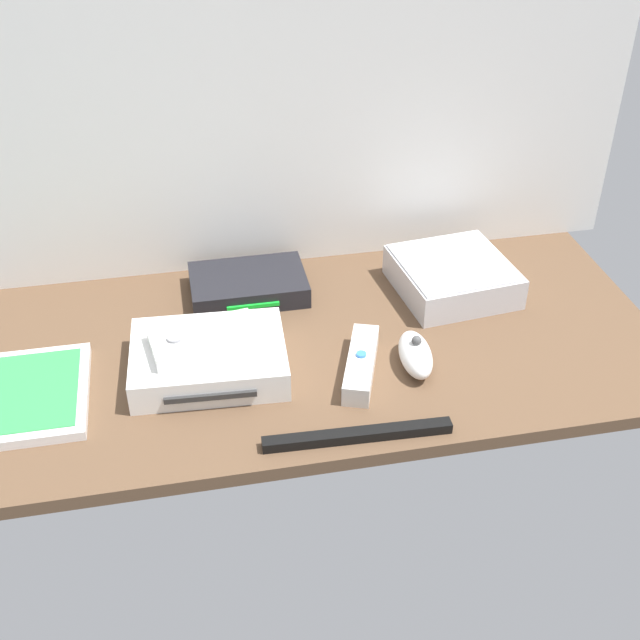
{
  "coord_description": "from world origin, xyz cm",
  "views": [
    {
      "loc": [
        -18.6,
        -93.69,
        70.81
      ],
      "look_at": [
        0.0,
        0.0,
        4.0
      ],
      "focal_mm": 45.85,
      "sensor_mm": 36.0,
      "label": 1
    }
  ],
  "objects_px": {
    "network_router": "(248,285)",
    "sensor_bar": "(358,435)",
    "remote_classic_pad": "(205,340)",
    "game_console": "(209,359)",
    "game_case": "(36,394)",
    "remote_wand": "(361,364)",
    "remote_nunchuk": "(415,354)",
    "mini_computer": "(453,276)"
  },
  "relations": [
    {
      "from": "game_console",
      "to": "remote_nunchuk",
      "type": "xyz_separation_m",
      "value": [
        0.28,
        -0.04,
        -0.0
      ]
    },
    {
      "from": "network_router",
      "to": "remote_nunchuk",
      "type": "xyz_separation_m",
      "value": [
        0.2,
        -0.23,
        0.0
      ]
    },
    {
      "from": "remote_wand",
      "to": "remote_nunchuk",
      "type": "relative_size",
      "value": 1.47
    },
    {
      "from": "game_case",
      "to": "sensor_bar",
      "type": "bearing_deg",
      "value": -21.76
    },
    {
      "from": "game_case",
      "to": "sensor_bar",
      "type": "distance_m",
      "value": 0.43
    },
    {
      "from": "game_console",
      "to": "network_router",
      "type": "bearing_deg",
      "value": 70.61
    },
    {
      "from": "mini_computer",
      "to": "remote_wand",
      "type": "relative_size",
      "value": 1.24
    },
    {
      "from": "game_console",
      "to": "remote_classic_pad",
      "type": "xyz_separation_m",
      "value": [
        -0.0,
        0.0,
        0.03
      ]
    },
    {
      "from": "remote_nunchuk",
      "to": "remote_classic_pad",
      "type": "relative_size",
      "value": 0.67
    },
    {
      "from": "game_case",
      "to": "remote_wand",
      "type": "height_order",
      "value": "remote_wand"
    },
    {
      "from": "game_console",
      "to": "remote_wand",
      "type": "relative_size",
      "value": 1.44
    },
    {
      "from": "remote_classic_pad",
      "to": "sensor_bar",
      "type": "distance_m",
      "value": 0.25
    },
    {
      "from": "network_router",
      "to": "sensor_bar",
      "type": "relative_size",
      "value": 0.75
    },
    {
      "from": "remote_wand",
      "to": "remote_classic_pad",
      "type": "xyz_separation_m",
      "value": [
        -0.21,
        0.05,
        0.04
      ]
    },
    {
      "from": "game_case",
      "to": "remote_classic_pad",
      "type": "xyz_separation_m",
      "value": [
        0.23,
        0.02,
        0.05
      ]
    },
    {
      "from": "remote_classic_pad",
      "to": "game_case",
      "type": "bearing_deg",
      "value": 175.25
    },
    {
      "from": "network_router",
      "to": "remote_wand",
      "type": "xyz_separation_m",
      "value": [
        0.13,
        -0.23,
        -0.0
      ]
    },
    {
      "from": "game_case",
      "to": "remote_nunchuk",
      "type": "relative_size",
      "value": 1.84
    },
    {
      "from": "network_router",
      "to": "remote_nunchuk",
      "type": "bearing_deg",
      "value": -48.11
    },
    {
      "from": "remote_wand",
      "to": "remote_nunchuk",
      "type": "xyz_separation_m",
      "value": [
        0.08,
        0.0,
        0.01
      ]
    },
    {
      "from": "remote_wand",
      "to": "remote_classic_pad",
      "type": "relative_size",
      "value": 0.98
    },
    {
      "from": "mini_computer",
      "to": "network_router",
      "type": "bearing_deg",
      "value": 170.72
    },
    {
      "from": "game_case",
      "to": "remote_nunchuk",
      "type": "bearing_deg",
      "value": -3.5
    },
    {
      "from": "remote_wand",
      "to": "sensor_bar",
      "type": "distance_m",
      "value": 0.13
    },
    {
      "from": "remote_classic_pad",
      "to": "mini_computer",
      "type": "bearing_deg",
      "value": 9.79
    },
    {
      "from": "network_router",
      "to": "sensor_bar",
      "type": "height_order",
      "value": "network_router"
    },
    {
      "from": "remote_classic_pad",
      "to": "remote_wand",
      "type": "bearing_deg",
      "value": -20.84
    },
    {
      "from": "remote_classic_pad",
      "to": "sensor_bar",
      "type": "relative_size",
      "value": 0.64
    },
    {
      "from": "remote_wand",
      "to": "remote_nunchuk",
      "type": "distance_m",
      "value": 0.08
    },
    {
      "from": "network_router",
      "to": "remote_classic_pad",
      "type": "height_order",
      "value": "remote_classic_pad"
    },
    {
      "from": "mini_computer",
      "to": "sensor_bar",
      "type": "relative_size",
      "value": 0.78
    },
    {
      "from": "network_router",
      "to": "remote_classic_pad",
      "type": "relative_size",
      "value": 1.17
    },
    {
      "from": "sensor_bar",
      "to": "mini_computer",
      "type": "bearing_deg",
      "value": 55.8
    },
    {
      "from": "game_case",
      "to": "sensor_bar",
      "type": "height_order",
      "value": "game_case"
    },
    {
      "from": "game_console",
      "to": "network_router",
      "type": "distance_m",
      "value": 0.2
    },
    {
      "from": "game_console",
      "to": "mini_computer",
      "type": "relative_size",
      "value": 1.16
    },
    {
      "from": "game_console",
      "to": "sensor_bar",
      "type": "bearing_deg",
      "value": -42.26
    },
    {
      "from": "network_router",
      "to": "sensor_bar",
      "type": "bearing_deg",
      "value": -75.42
    },
    {
      "from": "game_case",
      "to": "remote_classic_pad",
      "type": "distance_m",
      "value": 0.23
    },
    {
      "from": "game_case",
      "to": "remote_classic_pad",
      "type": "relative_size",
      "value": 1.23
    },
    {
      "from": "mini_computer",
      "to": "remote_nunchuk",
      "type": "relative_size",
      "value": 1.82
    },
    {
      "from": "game_console",
      "to": "remote_nunchuk",
      "type": "distance_m",
      "value": 0.29
    }
  ]
}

